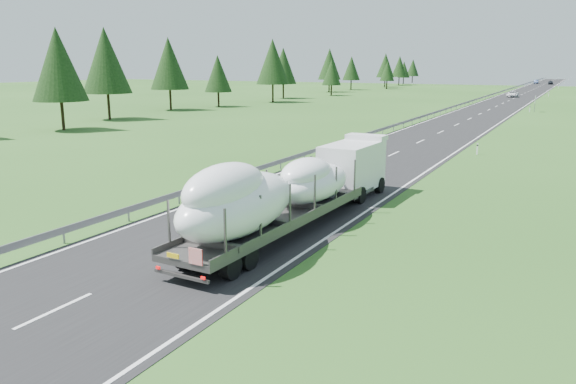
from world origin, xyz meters
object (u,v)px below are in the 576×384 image
at_px(boat_truck, 291,187).
at_px(distant_car_dark, 551,83).
at_px(distant_van, 513,94).
at_px(highway_sign, 535,101).
at_px(distant_car_blue, 536,82).

relative_size(boat_truck, distant_car_dark, 4.40).
relative_size(boat_truck, distant_van, 3.60).
distance_m(highway_sign, distant_van, 43.11).
bearing_deg(distant_car_dark, highway_sign, -93.23).
height_order(highway_sign, distant_car_dark, highway_sign).
xyz_separation_m(highway_sign, distant_car_blue, (-10.48, 142.48, -1.03)).
xyz_separation_m(boat_truck, distant_van, (-3.44, 119.90, -1.37)).
relative_size(distant_van, distant_car_dark, 1.23).
height_order(highway_sign, distant_car_blue, highway_sign).
relative_size(highway_sign, distant_car_blue, 0.55).
height_order(boat_truck, distant_car_blue, boat_truck).
height_order(boat_truck, distant_van, boat_truck).
height_order(distant_van, distant_car_blue, distant_car_blue).
xyz_separation_m(boat_truck, distant_car_blue, (-5.88, 220.03, -1.31)).
distance_m(boat_truck, distant_car_blue, 220.11).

